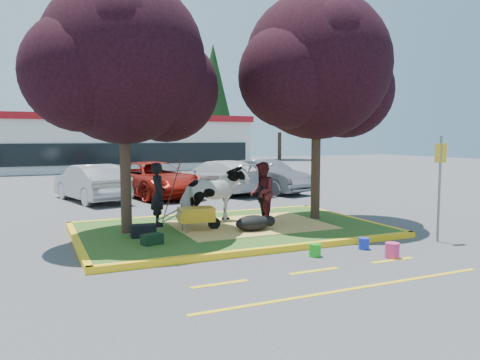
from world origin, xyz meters
name	(u,v)px	position (x,y,z in m)	size (l,w,h in m)	color
ground	(231,232)	(0.00, 0.00, 0.00)	(90.00, 90.00, 0.00)	#424244
median_island	(231,229)	(0.00, 0.00, 0.07)	(8.00, 5.00, 0.15)	#2C4D18
curb_near	(275,250)	(0.00, -2.58, 0.07)	(8.30, 0.16, 0.15)	yellow
curb_far	(200,215)	(0.00, 2.58, 0.07)	(8.30, 0.16, 0.15)	yellow
curb_left	(77,243)	(-4.08, 0.00, 0.07)	(0.16, 5.30, 0.15)	yellow
curb_right	(350,219)	(4.08, 0.00, 0.07)	(0.16, 5.30, 0.15)	yellow
straw_bedding	(250,225)	(0.60, 0.00, 0.15)	(4.20, 3.00, 0.01)	#EDBE61
tree_purple_left	(124,69)	(-2.78, 0.38, 4.36)	(5.06, 4.20, 6.51)	black
tree_purple_right	(318,73)	(2.92, 0.18, 4.56)	(5.30, 4.40, 6.82)	black
fire_lane_stripe_a	(220,284)	(-2.00, -4.20, 0.00)	(1.10, 0.12, 0.01)	yellow
fire_lane_stripe_b	(314,271)	(0.00, -4.20, 0.00)	(1.10, 0.12, 0.01)	yellow
fire_lane_stripe_c	(393,260)	(2.00, -4.20, 0.00)	(1.10, 0.12, 0.01)	yellow
fire_lane_long	(352,289)	(0.00, -5.40, 0.00)	(6.00, 0.10, 0.01)	yellow
retail_building	(122,142)	(2.00, 27.98, 2.25)	(20.40, 8.40, 4.40)	silver
treeline	(96,86)	(1.23, 37.61, 7.73)	(46.58, 7.80, 14.63)	black
cow	(214,195)	(-0.22, 0.74, 0.98)	(0.90, 1.97, 1.67)	silver
calf	(253,223)	(0.30, -0.79, 0.36)	(0.98, 0.56, 0.43)	black
handler	(158,194)	(-1.80, 0.98, 1.04)	(0.65, 0.43, 1.78)	black
visitor_a	(262,192)	(1.11, 0.27, 1.04)	(0.86, 0.67, 1.78)	#4C151A
visitor_b	(262,198)	(1.17, 0.41, 0.85)	(0.83, 0.34, 1.41)	black
wheelbarrow	(197,215)	(-1.06, -0.17, 0.58)	(1.67, 0.65, 0.63)	black
gear_bag_dark	(143,231)	(-2.53, -0.35, 0.30)	(0.60, 0.33, 0.31)	black
gear_bag_green	(152,239)	(-2.52, -1.24, 0.27)	(0.47, 0.29, 0.25)	black
sign_post	(440,176)	(4.30, -3.26, 1.67)	(0.37, 0.06, 2.68)	slate
bucket_green	(315,250)	(0.65, -3.24, 0.14)	(0.26, 0.26, 0.28)	#19A71B
bucket_pink	(392,250)	(2.13, -4.03, 0.17)	(0.31, 0.31, 0.33)	#DC3070
bucket_blue	(364,244)	(2.08, -3.14, 0.13)	(0.25, 0.25, 0.27)	#172DBF
car_silver	(91,183)	(-2.81, 8.18, 0.76)	(1.62, 4.64, 1.53)	#A0A2A8
car_red	(154,179)	(-0.06, 8.62, 0.78)	(2.57, 5.58, 1.55)	maroon
car_white	(218,177)	(3.02, 8.62, 0.78)	(2.19, 5.39, 1.56)	silver
car_grey	(266,176)	(5.20, 7.97, 0.78)	(1.65, 4.74, 1.56)	#5A5D61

